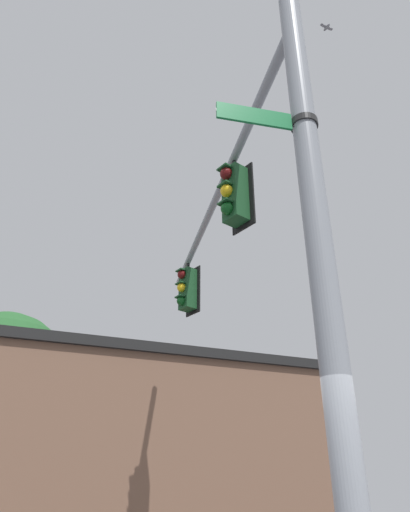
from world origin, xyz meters
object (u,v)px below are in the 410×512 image
(traffic_light_nearest_pole, at_px, (234,194))
(bird_flying, at_px, (327,27))
(traffic_light_mid_inner, at_px, (187,289))
(street_name_sign, at_px, (282,121))

(traffic_light_nearest_pole, xyz_separation_m, bird_flying, (-1.31, -1.56, 4.13))
(traffic_light_nearest_pole, distance_m, traffic_light_mid_inner, 4.20)
(traffic_light_mid_inner, distance_m, bird_flying, 6.57)
(traffic_light_nearest_pole, bearing_deg, traffic_light_mid_inner, -25.31)
(traffic_light_nearest_pole, xyz_separation_m, street_name_sign, (-2.30, 1.35, -0.84))
(traffic_light_mid_inner, distance_m, street_name_sign, 6.91)
(traffic_light_mid_inner, height_order, bird_flying, bird_flying)
(street_name_sign, bearing_deg, traffic_light_mid_inner, -27.30)
(traffic_light_mid_inner, height_order, street_name_sign, traffic_light_mid_inner)
(street_name_sign, bearing_deg, bird_flying, -71.17)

